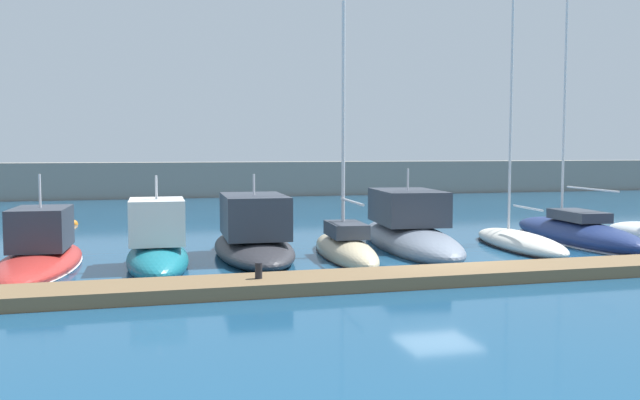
{
  "coord_description": "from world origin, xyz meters",
  "views": [
    {
      "loc": [
        -9.5,
        -20.33,
        3.9
      ],
      "look_at": [
        -2.51,
        5.67,
        1.92
      ],
      "focal_mm": 38.04,
      "sensor_mm": 36.0,
      "label": 1
    }
  ],
  "objects_px": {
    "motorboat_red_nearest": "(40,253)",
    "motorboat_charcoal_third": "(253,236)",
    "sailboat_sand_fourth": "(345,247)",
    "motorboat_teal_second": "(157,247)",
    "sailboat_navy_seventh": "(576,232)",
    "dock_bollard": "(259,271)",
    "sailboat_ivory_sixth": "(519,241)",
    "motorboat_slate_fifth": "(409,231)",
    "mooring_buoy_orange": "(73,225)"
  },
  "relations": [
    {
      "from": "sailboat_navy_seventh",
      "to": "dock_bollard",
      "type": "relative_size",
      "value": 41.2
    },
    {
      "from": "motorboat_teal_second",
      "to": "sailboat_navy_seventh",
      "type": "bearing_deg",
      "value": -82.87
    },
    {
      "from": "motorboat_charcoal_third",
      "to": "sailboat_sand_fourth",
      "type": "distance_m",
      "value": 3.42
    },
    {
      "from": "dock_bollard",
      "to": "sailboat_ivory_sixth",
      "type": "bearing_deg",
      "value": 25.93
    },
    {
      "from": "motorboat_red_nearest",
      "to": "motorboat_charcoal_third",
      "type": "height_order",
      "value": "motorboat_red_nearest"
    },
    {
      "from": "motorboat_slate_fifth",
      "to": "sailboat_navy_seventh",
      "type": "distance_m",
      "value": 7.46
    },
    {
      "from": "sailboat_ivory_sixth",
      "to": "mooring_buoy_orange",
      "type": "distance_m",
      "value": 22.65
    },
    {
      "from": "motorboat_teal_second",
      "to": "motorboat_slate_fifth",
      "type": "relative_size",
      "value": 0.62
    },
    {
      "from": "motorboat_teal_second",
      "to": "mooring_buoy_orange",
      "type": "bearing_deg",
      "value": 16.56
    },
    {
      "from": "motorboat_teal_second",
      "to": "motorboat_slate_fifth",
      "type": "xyz_separation_m",
      "value": [
        9.93,
        2.21,
        -0.02
      ]
    },
    {
      "from": "sailboat_ivory_sixth",
      "to": "mooring_buoy_orange",
      "type": "relative_size",
      "value": 29.24
    },
    {
      "from": "sailboat_sand_fourth",
      "to": "mooring_buoy_orange",
      "type": "xyz_separation_m",
      "value": [
        -10.64,
        14.05,
        -0.35
      ]
    },
    {
      "from": "motorboat_slate_fifth",
      "to": "motorboat_charcoal_third",
      "type": "bearing_deg",
      "value": 102.09
    },
    {
      "from": "motorboat_slate_fifth",
      "to": "motorboat_red_nearest",
      "type": "bearing_deg",
      "value": 100.37
    },
    {
      "from": "dock_bollard",
      "to": "motorboat_red_nearest",
      "type": "bearing_deg",
      "value": 136.8
    },
    {
      "from": "motorboat_red_nearest",
      "to": "motorboat_charcoal_third",
      "type": "xyz_separation_m",
      "value": [
        7.29,
        0.35,
        0.29
      ]
    },
    {
      "from": "motorboat_red_nearest",
      "to": "sailboat_navy_seventh",
      "type": "xyz_separation_m",
      "value": [
        21.18,
        0.56,
        -0.04
      ]
    },
    {
      "from": "motorboat_teal_second",
      "to": "motorboat_red_nearest",
      "type": "bearing_deg",
      "value": 74.1
    },
    {
      "from": "sailboat_sand_fourth",
      "to": "sailboat_ivory_sixth",
      "type": "distance_m",
      "value": 7.39
    },
    {
      "from": "motorboat_teal_second",
      "to": "sailboat_sand_fourth",
      "type": "bearing_deg",
      "value": -84.75
    },
    {
      "from": "motorboat_red_nearest",
      "to": "sailboat_ivory_sixth",
      "type": "relative_size",
      "value": 0.57
    },
    {
      "from": "motorboat_red_nearest",
      "to": "motorboat_charcoal_third",
      "type": "relative_size",
      "value": 0.98
    },
    {
      "from": "motorboat_red_nearest",
      "to": "dock_bollard",
      "type": "bearing_deg",
      "value": -130.31
    },
    {
      "from": "motorboat_red_nearest",
      "to": "mooring_buoy_orange",
      "type": "height_order",
      "value": "motorboat_red_nearest"
    },
    {
      "from": "motorboat_teal_second",
      "to": "sailboat_ivory_sixth",
      "type": "relative_size",
      "value": 0.44
    },
    {
      "from": "sailboat_sand_fourth",
      "to": "motorboat_charcoal_third",
      "type": "bearing_deg",
      "value": 75.18
    },
    {
      "from": "motorboat_red_nearest",
      "to": "mooring_buoy_orange",
      "type": "distance_m",
      "value": 13.33
    },
    {
      "from": "sailboat_sand_fourth",
      "to": "motorboat_slate_fifth",
      "type": "xyz_separation_m",
      "value": [
        3.22,
        1.76,
        0.31
      ]
    },
    {
      "from": "sailboat_ivory_sixth",
      "to": "dock_bollard",
      "type": "xyz_separation_m",
      "value": [
        -11.5,
        -5.59,
        0.31
      ]
    },
    {
      "from": "sailboat_sand_fourth",
      "to": "dock_bollard",
      "type": "xyz_separation_m",
      "value": [
        -4.12,
        -5.26,
        0.24
      ]
    },
    {
      "from": "motorboat_red_nearest",
      "to": "motorboat_slate_fifth",
      "type": "xyz_separation_m",
      "value": [
        13.73,
        1.03,
        0.21
      ]
    },
    {
      "from": "motorboat_teal_second",
      "to": "sailboat_ivory_sixth",
      "type": "height_order",
      "value": "sailboat_ivory_sixth"
    },
    {
      "from": "motorboat_red_nearest",
      "to": "motorboat_teal_second",
      "type": "height_order",
      "value": "motorboat_red_nearest"
    },
    {
      "from": "motorboat_slate_fifth",
      "to": "mooring_buoy_orange",
      "type": "height_order",
      "value": "motorboat_slate_fifth"
    },
    {
      "from": "motorboat_charcoal_third",
      "to": "motorboat_teal_second",
      "type": "bearing_deg",
      "value": 116.22
    },
    {
      "from": "motorboat_slate_fifth",
      "to": "mooring_buoy_orange",
      "type": "relative_size",
      "value": 20.75
    },
    {
      "from": "motorboat_teal_second",
      "to": "sailboat_navy_seventh",
      "type": "height_order",
      "value": "sailboat_navy_seventh"
    },
    {
      "from": "sailboat_sand_fourth",
      "to": "sailboat_ivory_sixth",
      "type": "height_order",
      "value": "sailboat_sand_fourth"
    },
    {
      "from": "motorboat_teal_second",
      "to": "sailboat_sand_fourth",
      "type": "xyz_separation_m",
      "value": [
        6.71,
        0.45,
        -0.33
      ]
    },
    {
      "from": "motorboat_red_nearest",
      "to": "motorboat_charcoal_third",
      "type": "distance_m",
      "value": 7.31
    },
    {
      "from": "motorboat_charcoal_third",
      "to": "motorboat_slate_fifth",
      "type": "bearing_deg",
      "value": -81.53
    },
    {
      "from": "motorboat_charcoal_third",
      "to": "sailboat_navy_seventh",
      "type": "height_order",
      "value": "sailboat_navy_seventh"
    },
    {
      "from": "sailboat_ivory_sixth",
      "to": "sailboat_navy_seventh",
      "type": "distance_m",
      "value": 3.43
    },
    {
      "from": "sailboat_ivory_sixth",
      "to": "dock_bollard",
      "type": "bearing_deg",
      "value": 121.57
    },
    {
      "from": "mooring_buoy_orange",
      "to": "dock_bollard",
      "type": "xyz_separation_m",
      "value": [
        6.51,
        -19.32,
        0.59
      ]
    },
    {
      "from": "motorboat_red_nearest",
      "to": "mooring_buoy_orange",
      "type": "bearing_deg",
      "value": 3.44
    },
    {
      "from": "dock_bollard",
      "to": "sailboat_sand_fourth",
      "type": "bearing_deg",
      "value": 51.92
    },
    {
      "from": "motorboat_red_nearest",
      "to": "motorboat_teal_second",
      "type": "distance_m",
      "value": 3.99
    },
    {
      "from": "sailboat_navy_seventh",
      "to": "sailboat_ivory_sixth",
      "type": "bearing_deg",
      "value": 111.31
    },
    {
      "from": "motorboat_teal_second",
      "to": "motorboat_slate_fifth",
      "type": "height_order",
      "value": "motorboat_slate_fifth"
    }
  ]
}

